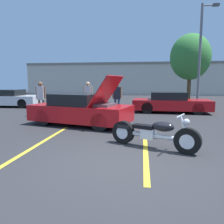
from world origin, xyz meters
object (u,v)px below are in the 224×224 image
Objects in this scene: motorcycle at (153,134)px; spectator_by_show_car at (88,95)px; light_pole at (201,51)px; spectator_midground at (117,96)px; show_car_hood_open at (81,110)px; spectator_near_motorcycle at (41,96)px; parked_car_mid_row at (170,103)px; parked_car_left_row at (10,99)px; tree_background at (190,57)px.

motorcycle is 6.96m from spectator_by_show_car.
light_pole is 12.33m from motorcycle.
spectator_by_show_car is 1.65m from spectator_midground.
spectator_midground is at bearing 84.01° from show_car_hood_open.
show_car_hood_open is 2.47× the size of spectator_near_motorcycle.
parked_car_mid_row is 2.58× the size of spectator_midground.
parked_car_left_row is 6.89m from spectator_by_show_car.
light_pole reaches higher than spectator_midground.
tree_background is 3.32× the size of spectator_near_motorcycle.
light_pole is at bearing 35.26° from spectator_by_show_car.
tree_background reaches higher than spectator_near_motorcycle.
tree_background is 13.82m from spectator_near_motorcycle.
show_car_hood_open reaches higher than parked_car_left_row.
motorcycle is 13.00m from parked_car_left_row.
light_pole reaches higher than tree_background.
spectator_midground is at bearing -154.40° from parked_car_mid_row.
light_pole is at bearing -89.23° from tree_background.
light_pole reaches higher than spectator_by_show_car.
tree_background is at bearing 21.20° from parked_car_left_row.
tree_background is 10.61m from spectator_midground.
spectator_near_motorcycle reaches higher than spectator_by_show_car.
show_car_hood_open is 8.96m from parked_car_left_row.
spectator_midground is (1.15, 3.06, 0.40)m from show_car_hood_open.
spectator_by_show_car reaches higher than parked_car_left_row.
spectator_near_motorcycle is (-9.27, -6.44, -2.93)m from light_pole.
parked_car_mid_row is 7.23m from spectator_near_motorcycle.
spectator_near_motorcycle is (-5.43, 4.70, 0.67)m from motorcycle.
tree_background is 13.83m from show_car_hood_open.
motorcycle is at bearing -31.23° from show_car_hood_open.
parked_car_left_row is 8.48m from spectator_midground.
parked_car_left_row is at bearing 175.14° from parked_car_mid_row.
motorcycle is 7.37m from parked_car_mid_row.
tree_background is at bearing 90.77° from light_pole.
light_pole is 3.13× the size of motorcycle.
spectator_by_show_car is (-4.64, -1.17, 0.50)m from parked_car_mid_row.
show_car_hood_open is at bearing -42.43° from parked_car_left_row.
spectator_near_motorcycle reaches higher than parked_car_left_row.
show_car_hood_open is at bearing -34.57° from spectator_near_motorcycle.
spectator_near_motorcycle is (-9.23, -9.88, -2.86)m from tree_background.
spectator_near_motorcycle is 2.52m from spectator_by_show_car.
motorcycle is at bearing -104.60° from tree_background.
spectator_midground is (-2.99, -1.28, 0.46)m from parked_car_mid_row.
tree_background reaches higher than parked_car_mid_row.
parked_car_mid_row is 3.29m from spectator_midground.
parked_car_mid_row is at bearing -108.65° from tree_background.
parked_car_left_row is 2.37× the size of spectator_near_motorcycle.
tree_background is 1.35× the size of show_car_hood_open.
spectator_midground is (-1.67, 5.97, 0.63)m from motorcycle.
parked_car_left_row is at bearing 158.09° from spectator_by_show_car.
show_car_hood_open is 2.47× the size of spectator_by_show_car.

